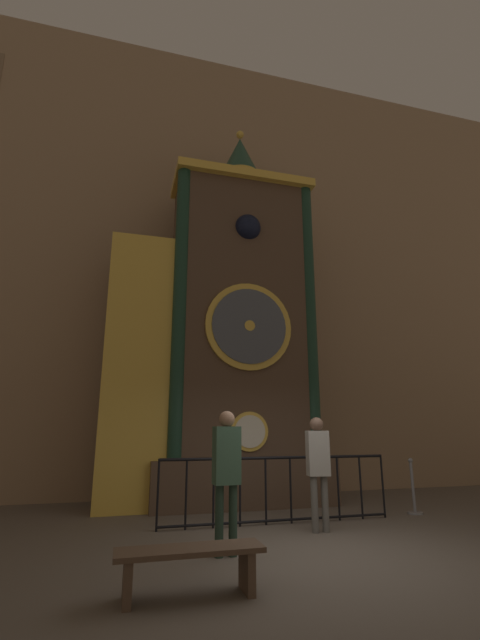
{
  "coord_description": "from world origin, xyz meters",
  "views": [
    {
      "loc": [
        -2.6,
        -5.43,
        1.57
      ],
      "look_at": [
        -0.03,
        3.92,
        4.02
      ],
      "focal_mm": 24.0,
      "sensor_mm": 36.0,
      "label": 1
    }
  ],
  "objects": [
    {
      "name": "visitor_near",
      "position": [
        -1.2,
        0.31,
        1.08
      ],
      "size": [
        0.35,
        0.24,
        1.79
      ],
      "rotation": [
        0.0,
        0.0,
        0.06
      ],
      "color": "#213427",
      "rests_on": "ground_plane"
    },
    {
      "name": "cathedral_back_wall",
      "position": [
        -0.09,
        5.26,
        6.19
      ],
      "size": [
        24.0,
        0.32,
        12.39
      ],
      "color": "#997A5B",
      "rests_on": "ground_plane"
    },
    {
      "name": "ground_plane",
      "position": [
        0.0,
        0.0,
        0.0
      ],
      "size": [
        28.0,
        28.0,
        0.0
      ],
      "primitive_type": "plane",
      "color": "brown"
    },
    {
      "name": "railing_fence",
      "position": [
        0.1,
        1.91,
        0.6
      ],
      "size": [
        4.11,
        0.05,
        1.09
      ],
      "color": "black",
      "rests_on": "ground_plane"
    },
    {
      "name": "clock_tower",
      "position": [
        -0.47,
        3.9,
        3.69
      ],
      "size": [
        4.91,
        1.77,
        9.15
      ],
      "color": "brown",
      "rests_on": "ground_plane"
    },
    {
      "name": "visitor_bench",
      "position": [
        -1.86,
        -0.89,
        0.32
      ],
      "size": [
        1.44,
        0.4,
        0.44
      ],
      "color": "brown",
      "rests_on": "ground_plane"
    },
    {
      "name": "visitor_far",
      "position": [
        0.51,
        1.17,
        1.05
      ],
      "size": [
        0.37,
        0.27,
        1.74
      ],
      "rotation": [
        0.0,
        0.0,
        -0.15
      ],
      "color": "#58554F",
      "rests_on": "ground_plane"
    },
    {
      "name": "stanchion_post",
      "position": [
        2.88,
        2.06,
        0.32
      ],
      "size": [
        0.28,
        0.28,
        1.0
      ],
      "color": "gray",
      "rests_on": "ground_plane"
    }
  ]
}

